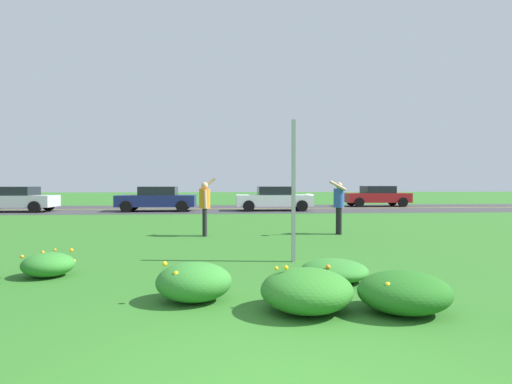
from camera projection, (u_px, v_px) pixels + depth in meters
name	position (u px, v px, depth m)	size (l,w,h in m)	color
ground_plane	(238.00, 229.00, 14.48)	(120.00, 120.00, 0.00)	#2D6B23
highway_strip	(232.00, 209.00, 25.95)	(120.00, 8.71, 0.01)	#38383A
highway_center_stripe	(232.00, 209.00, 25.95)	(120.00, 0.16, 0.00)	yellow
daylily_clump_near_camera	(48.00, 265.00, 7.09)	(0.88, 0.83, 0.47)	#337F2D
daylily_clump_front_right	(404.00, 292.00, 5.12)	(1.18, 1.04, 0.52)	#23661E
daylily_clump_front_left	(194.00, 282.00, 5.61)	(1.06, 0.89, 0.59)	#337F2D
daylily_clump_mid_left	(307.00, 290.00, 5.15)	(1.19, 1.14, 0.60)	#2D7526
daylily_clump_mid_right	(334.00, 270.00, 6.79)	(1.12, 1.18, 0.35)	#337F2D
sign_post_near_path	(293.00, 191.00, 8.42)	(0.07, 0.10, 2.97)	#93969B
person_thrower_orange_shirt	(205.00, 204.00, 12.53)	(0.51, 0.49, 1.83)	orange
person_catcher_blue_shirt	(339.00, 203.00, 12.98)	(0.56, 0.50, 1.74)	#2D4C9E
frisbee_white	(310.00, 195.00, 12.57)	(0.25, 0.25, 0.08)	white
car_red_leftmost	(377.00, 196.00, 28.68)	(4.50, 2.00, 1.45)	maroon
car_white_center_left	(274.00, 198.00, 24.17)	(4.50, 2.00, 1.45)	silver
car_navy_center_right	(157.00, 199.00, 23.65)	(4.50, 2.00, 1.45)	navy
car_silver_rightmost	(14.00, 199.00, 23.03)	(4.50, 2.00, 1.45)	#B7BABF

